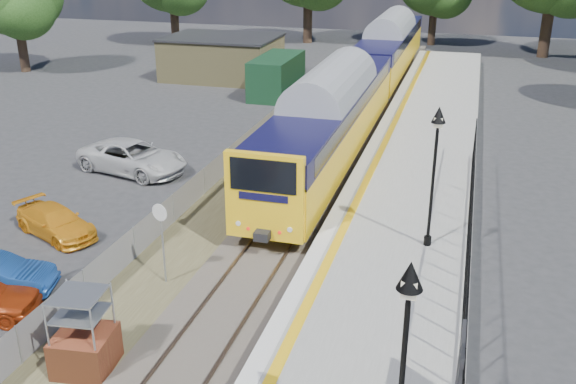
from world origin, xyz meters
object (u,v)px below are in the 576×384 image
at_px(victorian_lamp_north, 436,145).
at_px(speed_sign, 161,230).
at_px(car_white, 133,157).
at_px(train, 367,72).
at_px(brick_plinth, 83,334).
at_px(victorian_lamp_south, 406,326).
at_px(car_yellow, 55,222).

distance_m(victorian_lamp_north, speed_sign, 8.78).
bearing_deg(car_white, train, -18.17).
bearing_deg(car_white, brick_plinth, -143.08).
bearing_deg(train, brick_plinth, -95.23).
distance_m(train, brick_plinth, 27.47).
relative_size(victorian_lamp_north, brick_plinth, 2.06).
height_order(victorian_lamp_south, train, victorian_lamp_south).
relative_size(train, speed_sign, 14.85).
bearing_deg(victorian_lamp_north, victorian_lamp_south, -88.85).
height_order(train, car_yellow, train).
height_order(train, car_white, train).
bearing_deg(train, victorian_lamp_north, -74.92).
bearing_deg(victorian_lamp_south, victorian_lamp_north, 91.15).
xyz_separation_m(victorian_lamp_north, car_white, (-13.74, 5.64, -3.57)).
height_order(brick_plinth, speed_sign, speed_sign).
height_order(victorian_lamp_south, victorian_lamp_north, same).
xyz_separation_m(victorian_lamp_north, train, (-5.30, 19.67, -1.96)).
bearing_deg(victorian_lamp_north, speed_sign, -157.57).
bearing_deg(car_yellow, brick_plinth, -116.66).
bearing_deg(victorian_lamp_south, train, 100.50).
bearing_deg(brick_plinth, speed_sign, 90.00).
distance_m(victorian_lamp_north, brick_plinth, 11.40).
bearing_deg(car_white, victorian_lamp_north, -99.45).
distance_m(victorian_lamp_south, victorian_lamp_north, 10.00).
xyz_separation_m(victorian_lamp_south, car_white, (-13.94, 15.64, -3.57)).
bearing_deg(train, car_yellow, -110.78).
distance_m(victorian_lamp_north, train, 20.46).
height_order(victorian_lamp_north, car_white, victorian_lamp_north).
distance_m(victorian_lamp_south, speed_sign, 10.77).
height_order(brick_plinth, car_white, brick_plinth).
distance_m(victorian_lamp_north, car_yellow, 13.76).
height_order(speed_sign, car_white, speed_sign).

